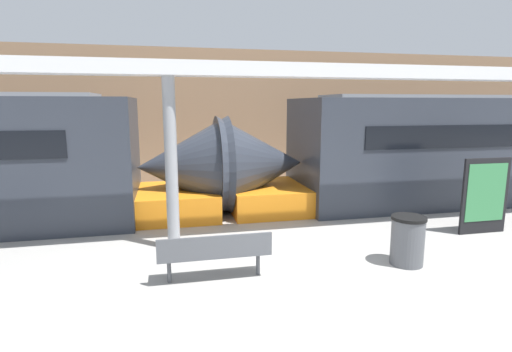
{
  "coord_description": "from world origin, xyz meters",
  "views": [
    {
      "loc": [
        -2.13,
        -5.48,
        2.93
      ],
      "look_at": [
        -0.28,
        2.84,
        1.4
      ],
      "focal_mm": 28.0,
      "sensor_mm": 36.0,
      "label": 1
    }
  ],
  "objects_px": {
    "train_left": "(503,149)",
    "trash_bin": "(407,240)",
    "poster_board": "(485,196)",
    "bench_near": "(215,252)",
    "support_column_near": "(171,165)"
  },
  "relations": [
    {
      "from": "trash_bin",
      "to": "support_column_near",
      "type": "relative_size",
      "value": 0.26
    },
    {
      "from": "train_left",
      "to": "trash_bin",
      "type": "bearing_deg",
      "value": -144.65
    },
    {
      "from": "train_left",
      "to": "support_column_near",
      "type": "relative_size",
      "value": 5.23
    },
    {
      "from": "train_left",
      "to": "bench_near",
      "type": "relative_size",
      "value": 9.57
    },
    {
      "from": "train_left",
      "to": "trash_bin",
      "type": "height_order",
      "value": "train_left"
    },
    {
      "from": "poster_board",
      "to": "support_column_near",
      "type": "xyz_separation_m",
      "value": [
        -6.96,
        0.52,
        0.85
      ]
    },
    {
      "from": "train_left",
      "to": "trash_bin",
      "type": "xyz_separation_m",
      "value": [
        -6.18,
        -4.39,
        -1.06
      ]
    },
    {
      "from": "bench_near",
      "to": "trash_bin",
      "type": "relative_size",
      "value": 2.07
    },
    {
      "from": "bench_near",
      "to": "support_column_near",
      "type": "distance_m",
      "value": 2.19
    },
    {
      "from": "trash_bin",
      "to": "poster_board",
      "type": "distance_m",
      "value": 3.06
    },
    {
      "from": "bench_near",
      "to": "trash_bin",
      "type": "height_order",
      "value": "trash_bin"
    },
    {
      "from": "train_left",
      "to": "support_column_near",
      "type": "xyz_separation_m",
      "value": [
        -10.38,
        -2.61,
        0.21
      ]
    },
    {
      "from": "train_left",
      "to": "poster_board",
      "type": "relative_size",
      "value": 10.39
    },
    {
      "from": "bench_near",
      "to": "trash_bin",
      "type": "bearing_deg",
      "value": -1.61
    },
    {
      "from": "trash_bin",
      "to": "support_column_near",
      "type": "bearing_deg",
      "value": 157.07
    }
  ]
}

